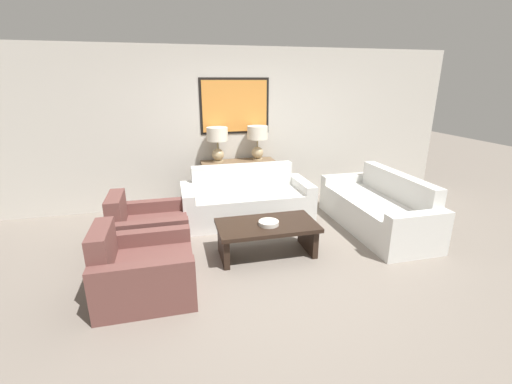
{
  "coord_description": "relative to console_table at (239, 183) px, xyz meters",
  "views": [
    {
      "loc": [
        -1.08,
        -3.52,
        2.11
      ],
      "look_at": [
        -0.0,
        0.83,
        0.65
      ],
      "focal_mm": 24.0,
      "sensor_mm": 36.0,
      "label": 1
    }
  ],
  "objects": [
    {
      "name": "decorative_bowl",
      "position": [
        -0.0,
        -1.91,
        0.05
      ],
      "size": [
        0.25,
        0.25,
        0.05
      ],
      "color": "beige",
      "rests_on": "coffee_table"
    },
    {
      "name": "armchair_near_back_wall",
      "position": [
        -1.47,
        -1.36,
        -0.14
      ],
      "size": [
        0.95,
        0.88,
        0.77
      ],
      "color": "brown",
      "rests_on": "ground_plane"
    },
    {
      "name": "table_lamp_right",
      "position": [
        0.34,
        0.0,
        0.78
      ],
      "size": [
        0.35,
        0.35,
        0.58
      ],
      "color": "tan",
      "rests_on": "console_table"
    },
    {
      "name": "armchair_near_camera",
      "position": [
        -1.47,
        -2.36,
        -0.14
      ],
      "size": [
        0.95,
        0.88,
        0.77
      ],
      "color": "brown",
      "rests_on": "ground_plane"
    },
    {
      "name": "console_table",
      "position": [
        0.0,
        0.0,
        0.0
      ],
      "size": [
        1.25,
        0.38,
        0.81
      ],
      "color": "brown",
      "rests_on": "ground_plane"
    },
    {
      "name": "couch_by_side",
      "position": [
        1.81,
        -1.46,
        -0.11
      ],
      "size": [
        0.86,
        2.0,
        0.82
      ],
      "color": "silver",
      "rests_on": "ground_plane"
    },
    {
      "name": "back_wall",
      "position": [
        0.0,
        0.27,
        0.93
      ],
      "size": [
        7.99,
        0.12,
        2.65
      ],
      "color": "beige",
      "rests_on": "ground_plane"
    },
    {
      "name": "couch_by_back_wall",
      "position": [
        0.0,
        -0.65,
        -0.11
      ],
      "size": [
        2.0,
        0.86,
        0.82
      ],
      "color": "silver",
      "rests_on": "ground_plane"
    },
    {
      "name": "coffee_table",
      "position": [
        -0.01,
        -1.86,
        -0.09
      ],
      "size": [
        1.23,
        0.67,
        0.43
      ],
      "color": "black",
      "rests_on": "ground_plane"
    },
    {
      "name": "table_lamp_left",
      "position": [
        -0.34,
        0.0,
        0.78
      ],
      "size": [
        0.35,
        0.35,
        0.58
      ],
      "color": "tan",
      "rests_on": "console_table"
    },
    {
      "name": "ground_plane",
      "position": [
        0.0,
        -2.1,
        -0.4
      ],
      "size": [
        20.0,
        20.0,
        0.0
      ],
      "primitive_type": "plane",
      "color": "slate"
    }
  ]
}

